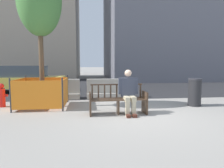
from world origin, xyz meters
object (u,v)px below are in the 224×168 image
at_px(jersey_barrier_centre, 110,90).
at_px(car_taxi_near, 19,79).
at_px(street_bench, 118,101).
at_px(construction_fence, 42,92).
at_px(jersey_barrier_left, 56,91).
at_px(street_tree, 39,0).
at_px(seated_person, 129,91).
at_px(fire_hydrant, 2,96).
at_px(trash_bin, 195,92).

height_order(jersey_barrier_centre, car_taxi_near, car_taxi_near).
bearing_deg(street_bench, construction_fence, 152.41).
bearing_deg(jersey_barrier_left, street_tree, -97.66).
xyz_separation_m(street_tree, construction_fence, (0.00, -0.00, -3.06)).
xyz_separation_m(street_bench, car_taxi_near, (-4.49, 5.23, 0.30)).
height_order(seated_person, jersey_barrier_centre, seated_person).
distance_m(seated_person, jersey_barrier_left, 3.88).
distance_m(street_bench, fire_hydrant, 4.11).
xyz_separation_m(jersey_barrier_left, street_tree, (-0.21, -1.57, 3.25)).
xyz_separation_m(street_bench, jersey_barrier_centre, (0.07, 2.85, -0.06)).
bearing_deg(seated_person, jersey_barrier_left, 131.34).
height_order(jersey_barrier_centre, trash_bin, trash_bin).
xyz_separation_m(jersey_barrier_centre, trash_bin, (2.81, -2.04, 0.15)).
xyz_separation_m(seated_person, jersey_barrier_centre, (-0.24, 2.90, -0.35)).
xyz_separation_m(trash_bin, fire_hydrant, (-6.73, 0.62, -0.11)).
height_order(street_bench, jersey_barrier_centre, street_bench).
bearing_deg(street_bench, car_taxi_near, 130.66).
distance_m(seated_person, fire_hydrant, 4.43).
bearing_deg(jersey_barrier_left, street_bench, -51.83).
bearing_deg(fire_hydrant, jersey_barrier_centre, 19.90).
relative_size(car_taxi_near, fire_hydrant, 5.80).
bearing_deg(seated_person, fire_hydrant, 160.44).
xyz_separation_m(car_taxi_near, trash_bin, (7.37, -4.42, -0.21)).
relative_size(street_bench, seated_person, 1.29).
bearing_deg(street_bench, seated_person, -9.33).
distance_m(jersey_barrier_left, fire_hydrant, 2.15).
distance_m(jersey_barrier_centre, street_tree, 4.40).
height_order(jersey_barrier_centre, construction_fence, construction_fence).
relative_size(seated_person, trash_bin, 1.34).
bearing_deg(jersey_barrier_centre, car_taxi_near, 152.39).
bearing_deg(street_tree, seated_person, -25.74).
height_order(street_bench, seated_person, seated_person).
relative_size(street_bench, trash_bin, 1.73).
relative_size(seated_person, street_tree, 0.27).
xyz_separation_m(street_tree, fire_hydrant, (-1.40, 0.15, -3.20)).
distance_m(street_tree, trash_bin, 6.18).
xyz_separation_m(jersey_barrier_left, car_taxi_near, (-2.26, 2.39, 0.36)).
distance_m(street_bench, jersey_barrier_left, 3.62).
bearing_deg(car_taxi_near, street_tree, -62.64).
relative_size(construction_fence, fire_hydrant, 1.95).
distance_m(seated_person, car_taxi_near, 7.14).
bearing_deg(seated_person, construction_fence, 154.26).
xyz_separation_m(street_bench, seated_person, (0.31, -0.05, 0.29)).
bearing_deg(jersey_barrier_centre, street_tree, -148.10).
relative_size(seated_person, construction_fence, 0.82).
height_order(seated_person, construction_fence, seated_person).
bearing_deg(street_tree, trash_bin, -5.02).
distance_m(construction_fence, fire_hydrant, 1.42).
relative_size(street_bench, jersey_barrier_left, 0.85).
distance_m(seated_person, trash_bin, 2.71).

